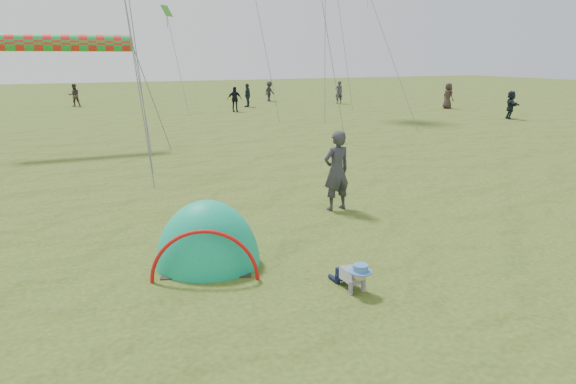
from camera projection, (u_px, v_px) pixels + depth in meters
name	position (u px, v px, depth m)	size (l,w,h in m)	color
ground	(303.00, 289.00, 8.18)	(140.00, 140.00, 0.00)	#2D4C13
crawling_toddler	(353.00, 275.00, 8.08)	(0.46, 0.66, 0.51)	black
popup_tent	(209.00, 265.00, 9.10)	(1.83, 1.51, 2.37)	#179281
standing_adult	(337.00, 171.00, 12.14)	(0.70, 0.46, 1.91)	#302E36
crowd_person_2	(247.00, 95.00, 36.90)	(0.98, 0.41, 1.67)	#1F2A33
crowd_person_5	(511.00, 105.00, 29.88)	(1.51, 0.48, 1.63)	black
crowd_person_6	(339.00, 92.00, 39.47)	(0.63, 0.41, 1.72)	#2F2F35
crowd_person_8	(235.00, 99.00, 33.80)	(0.96, 0.40, 1.63)	black
crowd_person_9	(269.00, 91.00, 41.48)	(1.03, 0.59, 1.59)	#212328
crowd_person_10	(448.00, 96.00, 35.80)	(0.86, 0.56, 1.76)	#312422
crowd_person_13	(74.00, 95.00, 37.27)	(0.79, 0.62, 1.63)	#3F342E
rainbow_tube_kite	(61.00, 43.00, 19.18)	(0.64, 0.64, 5.13)	red
diamond_kite_3	(167.00, 11.00, 34.44)	(0.86, 0.86, 0.00)	green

